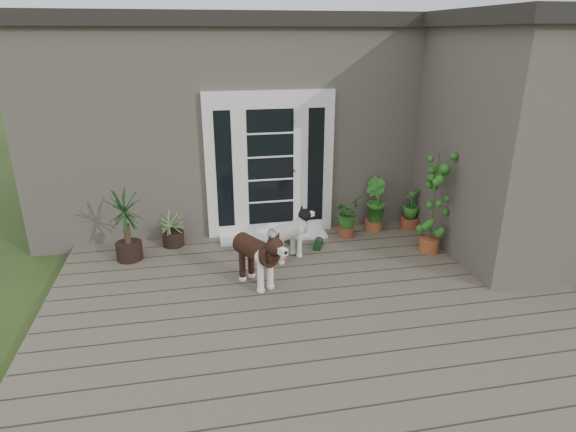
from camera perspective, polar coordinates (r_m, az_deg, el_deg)
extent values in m
cube|color=#6B5B4C|center=(5.63, 3.72, -10.86)|extent=(6.20, 4.60, 0.12)
cube|color=#665E54|center=(9.08, -2.98, 11.50)|extent=(7.40, 4.00, 3.10)
cube|color=#2D2826|center=(8.97, -3.19, 21.96)|extent=(7.60, 4.20, 0.20)
cube|color=#665E54|center=(7.24, 24.63, 7.25)|extent=(1.60, 2.40, 3.10)
cube|color=#2D2826|center=(7.09, 26.73, 20.27)|extent=(1.80, 2.60, 0.20)
cube|color=white|center=(7.14, -2.12, 6.04)|extent=(1.90, 0.14, 2.15)
cube|color=white|center=(7.30, -1.76, -2.35)|extent=(1.60, 0.40, 0.05)
imported|color=#1B5F21|center=(7.30, 6.97, -0.44)|extent=(0.59, 0.59, 0.53)
imported|color=#175117|center=(7.59, 10.17, 0.51)|extent=(0.50, 0.50, 0.61)
imported|color=#1D631C|center=(7.83, 14.29, 0.38)|extent=(0.40, 0.40, 0.50)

